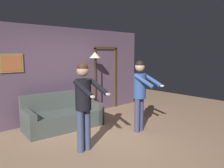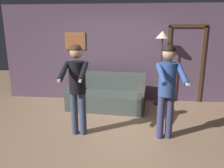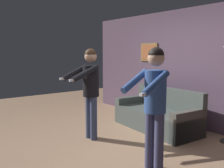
# 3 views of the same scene
# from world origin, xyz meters

# --- Properties ---
(ground_plane) EXTENTS (12.00, 12.00, 0.00)m
(ground_plane) POSITION_xyz_m (0.00, 0.00, 0.00)
(ground_plane) COLOR #A37D5F
(back_wall_assembly) EXTENTS (6.40, 0.10, 2.60)m
(back_wall_assembly) POSITION_xyz_m (0.02, 2.06, 1.30)
(back_wall_assembly) COLOR #5D475C
(back_wall_assembly) RESTS_ON ground_plane
(couch) EXTENTS (1.97, 1.03, 0.87)m
(couch) POSITION_xyz_m (-0.25, 1.32, 0.28)
(couch) COLOR #48514D
(couch) RESTS_ON ground_plane
(torchiere_lamp) EXTENTS (0.34, 0.34, 1.91)m
(torchiere_lamp) POSITION_xyz_m (1.10, 1.71, 1.60)
(torchiere_lamp) COLOR #332D28
(torchiere_lamp) RESTS_ON ground_plane
(person_standing_left) EXTENTS (0.44, 0.70, 1.71)m
(person_standing_left) POSITION_xyz_m (-0.63, -0.16, 1.04)
(person_standing_left) COLOR #394668
(person_standing_left) RESTS_ON ground_plane
(person_standing_right) EXTENTS (0.49, 0.67, 1.71)m
(person_standing_right) POSITION_xyz_m (0.98, -0.17, 1.04)
(person_standing_right) COLOR #3A3C62
(person_standing_right) RESTS_ON ground_plane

